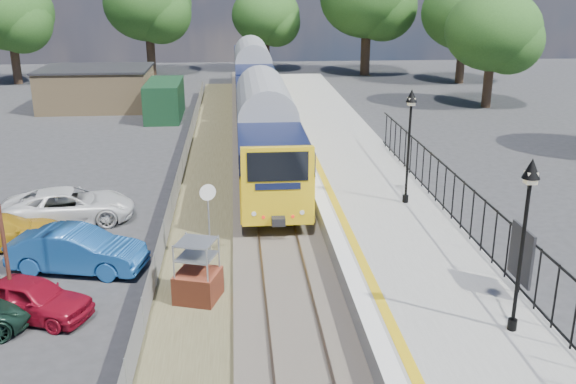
{
  "coord_description": "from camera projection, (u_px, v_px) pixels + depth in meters",
  "views": [
    {
      "loc": [
        -1.49,
        -18.07,
        9.53
      ],
      "look_at": [
        0.39,
        4.41,
        2.0
      ],
      "focal_mm": 40.0,
      "sensor_mm": 36.0,
      "label": 1
    }
  ],
  "objects": [
    {
      "name": "ground",
      "position": [
        287.0,
        296.0,
        20.22
      ],
      "size": [
        120.0,
        120.0,
        0.0
      ],
      "primitive_type": "plane",
      "color": "#2D2D30",
      "rests_on": "ground"
    },
    {
      "name": "speed_sign",
      "position": [
        208.0,
        209.0,
        22.03
      ],
      "size": [
        0.56,
        0.23,
        2.9
      ],
      "rotation": [
        0.0,
        0.0,
        0.35
      ],
      "color": "#999EA3",
      "rests_on": "ground"
    },
    {
      "name": "car_red",
      "position": [
        31.0,
        298.0,
        18.79
      ],
      "size": [
        3.98,
        2.72,
        1.26
      ],
      "primitive_type": "imported",
      "rotation": [
        0.0,
        0.0,
        1.2
      ],
      "color": "maroon",
      "rests_on": "ground"
    },
    {
      "name": "car_blue",
      "position": [
        77.0,
        250.0,
        21.78
      ],
      "size": [
        4.83,
        2.56,
        1.51
      ],
      "primitive_type": "imported",
      "rotation": [
        0.0,
        0.0,
        1.35
      ],
      "color": "#17498C",
      "rests_on": "ground"
    },
    {
      "name": "wire_fence",
      "position": [
        181.0,
        172.0,
        31.04
      ],
      "size": [
        0.06,
        52.0,
        1.2
      ],
      "color": "#999EA3",
      "rests_on": "ground"
    },
    {
      "name": "train",
      "position": [
        257.0,
        92.0,
        42.86
      ],
      "size": [
        2.82,
        40.83,
        3.51
      ],
      "color": "gold",
      "rests_on": "ground"
    },
    {
      "name": "palisade_fence",
      "position": [
        470.0,
        212.0,
        22.27
      ],
      "size": [
        0.12,
        26.0,
        2.0
      ],
      "color": "black",
      "rests_on": "platform"
    },
    {
      "name": "outbuilding",
      "position": [
        110.0,
        90.0,
        48.38
      ],
      "size": [
        10.8,
        10.1,
        3.12
      ],
      "color": "#9F835A",
      "rests_on": "ground"
    },
    {
      "name": "victorian_lamp_north",
      "position": [
        410.0,
        120.0,
        24.95
      ],
      "size": [
        0.44,
        0.44,
        4.6
      ],
      "color": "black",
      "rests_on": "platform"
    },
    {
      "name": "platform_edge",
      "position": [
        321.0,
        189.0,
        27.66
      ],
      "size": [
        0.9,
        70.0,
        0.01
      ],
      "color": "silver",
      "rests_on": "platform"
    },
    {
      "name": "brick_plinth",
      "position": [
        197.0,
        272.0,
        19.67
      ],
      "size": [
        1.58,
        1.58,
        2.02
      ],
      "rotation": [
        0.0,
        0.0,
        -0.31
      ],
      "color": "brown",
      "rests_on": "ground"
    },
    {
      "name": "track_bed",
      "position": [
        260.0,
        196.0,
        29.3
      ],
      "size": [
        5.9,
        80.0,
        0.29
      ],
      "color": "#473F38",
      "rests_on": "ground"
    },
    {
      "name": "car_yellow",
      "position": [
        4.0,
        232.0,
        23.72
      ],
      "size": [
        4.65,
        3.09,
        1.25
      ],
      "primitive_type": "imported",
      "rotation": [
        0.0,
        0.0,
        1.91
      ],
      "color": "#C59217",
      "rests_on": "ground"
    },
    {
      "name": "victorian_lamp_south",
      "position": [
        527.0,
        206.0,
        15.51
      ],
      "size": [
        0.44,
        0.44,
        4.6
      ],
      "color": "black",
      "rests_on": "platform"
    },
    {
      "name": "car_white",
      "position": [
        69.0,
        206.0,
        26.13
      ],
      "size": [
        5.48,
        3.18,
        1.43
      ],
      "primitive_type": "imported",
      "rotation": [
        0.0,
        0.0,
        1.73
      ],
      "color": "silver",
      "rests_on": "ground"
    },
    {
      "name": "platform",
      "position": [
        368.0,
        197.0,
        27.97
      ],
      "size": [
        5.0,
        70.0,
        0.9
      ],
      "primitive_type": "cube",
      "color": "gray",
      "rests_on": "ground"
    },
    {
      "name": "tree_line",
      "position": [
        265.0,
        12.0,
        57.94
      ],
      "size": [
        56.8,
        43.8,
        11.88
      ],
      "color": "#332319",
      "rests_on": "ground"
    }
  ]
}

